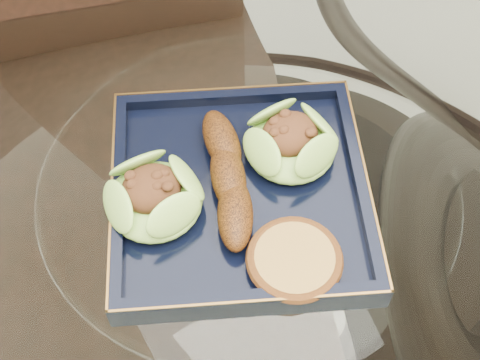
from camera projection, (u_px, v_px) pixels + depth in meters
dining_table at (247, 280)px, 0.85m from camera, size 1.13×1.13×0.77m
dining_chair at (139, 164)px, 1.05m from camera, size 0.50×0.50×0.94m
navy_plate at (240, 196)px, 0.72m from camera, size 0.36×0.36×0.02m
lettuce_wrap_left at (154, 198)px, 0.68m from camera, size 0.13×0.13×0.04m
lettuce_wrap_right at (290, 144)px, 0.72m from camera, size 0.12×0.12×0.04m
roasted_plantain at (228, 176)px, 0.70m from camera, size 0.09×0.17×0.03m
crumb_patty at (294, 260)px, 0.65m from camera, size 0.10×0.10×0.02m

